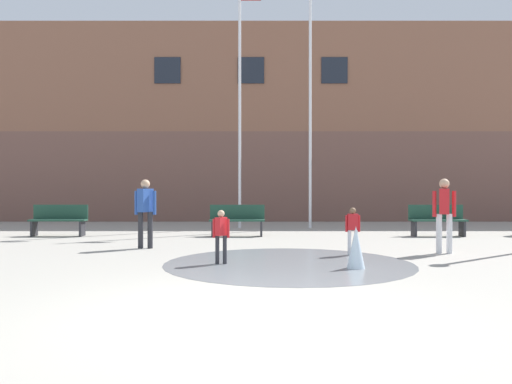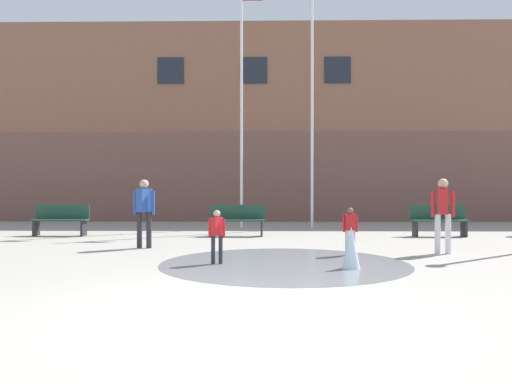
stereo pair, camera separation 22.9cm
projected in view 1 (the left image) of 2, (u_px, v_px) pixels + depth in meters
ground_plane at (235, 314)px, 5.45m from camera, size 100.00×100.00×0.00m
library_building at (250, 130)px, 23.91m from camera, size 36.00×6.05×8.44m
splash_fountain at (307, 259)px, 9.00m from camera, size 4.58×4.58×0.73m
park_bench_far_left at (57, 220)px, 14.53m from camera, size 1.60×0.44×0.91m
park_bench_near_trashcan at (236, 220)px, 14.49m from camera, size 1.60×0.44×0.91m
park_bench_far_right at (436, 220)px, 14.50m from camera, size 1.60×0.44×0.91m
child_in_fountain at (220, 232)px, 9.09m from camera, size 0.31×0.24×0.99m
adult_watching at (144, 208)px, 11.49m from camera, size 0.50×0.39×1.59m
teen_by_trashcan at (443, 210)px, 10.60m from camera, size 0.50×0.39×1.59m
child_running at (351, 227)px, 10.33m from camera, size 0.31×0.13×0.99m
flagpole_left at (239, 95)px, 17.54m from camera, size 0.80×0.10×8.86m
flagpole_right at (310, 90)px, 17.54m from camera, size 0.80×0.10×9.18m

